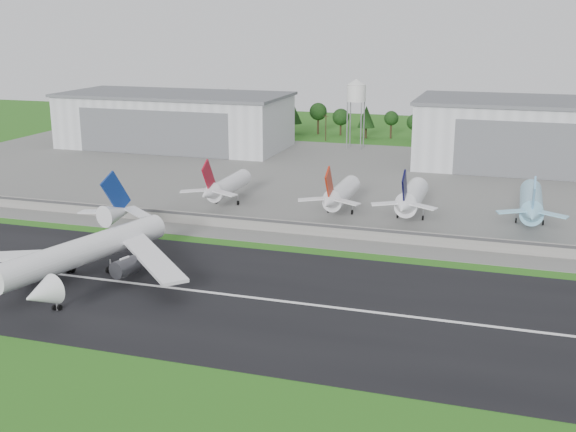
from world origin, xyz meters
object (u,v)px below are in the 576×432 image
(main_airliner, at_px, (84,257))
(parked_jet_red_b, at_px, (339,195))
(parked_jet_red_a, at_px, (225,187))
(parked_jet_navy, at_px, (410,199))
(parked_jet_skyblue, at_px, (531,203))

(main_airliner, distance_m, parked_jet_red_b, 77.70)
(parked_jet_red_a, bearing_deg, parked_jet_red_b, 0.05)
(parked_jet_navy, bearing_deg, parked_jet_red_a, -179.92)
(parked_jet_navy, height_order, parked_jet_skyblue, parked_jet_navy)
(parked_jet_navy, bearing_deg, parked_jet_skyblue, 8.99)
(main_airliner, relative_size, parked_jet_red_b, 1.87)
(parked_jet_red_b, bearing_deg, parked_jet_red_a, -179.95)
(main_airliner, relative_size, parked_jet_skyblue, 1.57)
(parked_jet_red_a, bearing_deg, parked_jet_skyblue, 3.36)
(parked_jet_red_b, height_order, parked_jet_skyblue, parked_jet_skyblue)
(parked_jet_red_a, height_order, parked_jet_navy, parked_jet_navy)
(parked_jet_skyblue, bearing_deg, parked_jet_navy, -171.01)
(parked_jet_red_b, xyz_separation_m, parked_jet_navy, (19.97, 0.05, 0.33))
(parked_jet_red_a, distance_m, parked_jet_navy, 54.78)
(parked_jet_red_b, relative_size, parked_jet_skyblue, 0.84)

